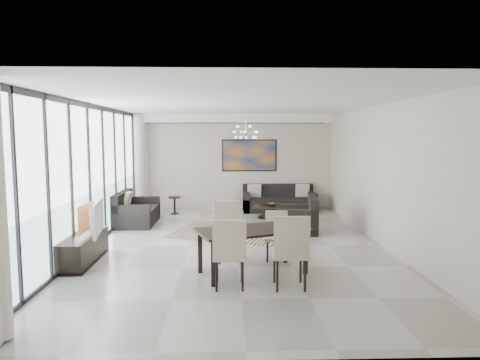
{
  "coord_description": "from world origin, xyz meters",
  "views": [
    {
      "loc": [
        -0.2,
        -8.6,
        2.27
      ],
      "look_at": [
        0.11,
        1.09,
        1.25
      ],
      "focal_mm": 32.0,
      "sensor_mm": 36.0,
      "label": 1
    }
  ],
  "objects_px": {
    "sofa_main": "(279,202)",
    "television": "(92,218)",
    "coffee_table": "(270,211)",
    "tv_console": "(84,249)",
    "dining_table": "(253,234)"
  },
  "relations": [
    {
      "from": "coffee_table",
      "to": "tv_console",
      "type": "distance_m",
      "value": 5.49
    },
    {
      "from": "sofa_main",
      "to": "dining_table",
      "type": "distance_m",
      "value": 5.94
    },
    {
      "from": "tv_console",
      "to": "television",
      "type": "height_order",
      "value": "television"
    },
    {
      "from": "sofa_main",
      "to": "television",
      "type": "xyz_separation_m",
      "value": [
        -3.97,
        -5.09,
        0.53
      ]
    },
    {
      "from": "television",
      "to": "tv_console",
      "type": "bearing_deg",
      "value": 89.45
    },
    {
      "from": "tv_console",
      "to": "dining_table",
      "type": "bearing_deg",
      "value": -13.2
    },
    {
      "from": "sofa_main",
      "to": "television",
      "type": "height_order",
      "value": "television"
    },
    {
      "from": "tv_console",
      "to": "sofa_main",
      "type": "bearing_deg",
      "value": 51.07
    },
    {
      "from": "coffee_table",
      "to": "tv_console",
      "type": "relative_size",
      "value": 0.59
    },
    {
      "from": "coffee_table",
      "to": "tv_console",
      "type": "height_order",
      "value": "tv_console"
    },
    {
      "from": "tv_console",
      "to": "dining_table",
      "type": "distance_m",
      "value": 3.1
    },
    {
      "from": "coffee_table",
      "to": "dining_table",
      "type": "distance_m",
      "value": 4.8
    },
    {
      "from": "sofa_main",
      "to": "television",
      "type": "distance_m",
      "value": 6.48
    },
    {
      "from": "dining_table",
      "to": "sofa_main",
      "type": "bearing_deg",
      "value": 78.85
    },
    {
      "from": "coffee_table",
      "to": "tv_console",
      "type": "bearing_deg",
      "value": -132.93
    }
  ]
}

